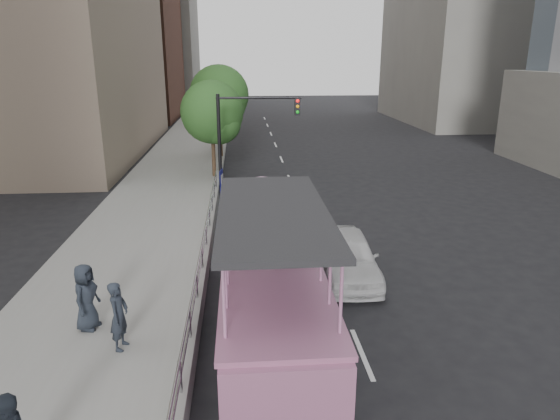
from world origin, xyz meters
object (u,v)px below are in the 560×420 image
at_px(car, 348,256).
at_px(traffic_signal, 243,129).
at_px(pedestrian_far, 86,297).
at_px(parking_sign, 222,195).
at_px(duck_boat, 270,267).
at_px(pedestrian_near, 119,316).
at_px(street_tree_far, 221,97).
at_px(street_tree_near, 214,115).

bearing_deg(car, traffic_signal, 110.24).
relative_size(pedestrian_far, parking_sign, 0.64).
distance_m(duck_boat, pedestrian_near, 4.30).
height_order(parking_sign, traffic_signal, traffic_signal).
bearing_deg(car, pedestrian_far, -154.47).
height_order(pedestrian_near, parking_sign, parking_sign).
bearing_deg(parking_sign, traffic_signal, 81.09).
xyz_separation_m(pedestrian_near, street_tree_far, (1.68, 23.67, 3.16)).
distance_m(pedestrian_near, parking_sign, 8.69).
xyz_separation_m(car, pedestrian_near, (-6.33, -4.15, 0.40)).
height_order(duck_boat, car, duck_boat).
bearing_deg(street_tree_far, pedestrian_far, -96.82).
height_order(duck_boat, parking_sign, duck_boat).
bearing_deg(traffic_signal, parking_sign, -98.91).
height_order(pedestrian_far, traffic_signal, traffic_signal).
bearing_deg(duck_boat, street_tree_near, 98.10).
relative_size(car, parking_sign, 1.61).
bearing_deg(street_tree_near, parking_sign, -85.80).
relative_size(pedestrian_near, pedestrian_far, 0.97).
xyz_separation_m(parking_sign, street_tree_near, (-0.68, 9.27, 2.10)).
height_order(street_tree_near, street_tree_far, street_tree_far).
distance_m(duck_boat, street_tree_near, 15.80).
bearing_deg(pedestrian_near, duck_boat, -48.56).
bearing_deg(street_tree_far, parking_sign, -88.19).
distance_m(pedestrian_far, parking_sign, 8.08).
xyz_separation_m(car, street_tree_far, (-4.65, 19.52, 3.56)).
bearing_deg(pedestrian_near, parking_sign, -4.17).
xyz_separation_m(duck_boat, pedestrian_near, (-3.67, -2.22, -0.12)).
bearing_deg(street_tree_far, pedestrian_near, -94.05).
bearing_deg(parking_sign, street_tree_near, 94.20).
bearing_deg(street_tree_near, car, -70.25).
xyz_separation_m(pedestrian_far, parking_sign, (3.19, 7.40, 0.55)).
distance_m(duck_boat, parking_sign, 6.37).
xyz_separation_m(traffic_signal, street_tree_far, (-1.40, 9.43, 0.81)).
relative_size(duck_boat, pedestrian_far, 5.93).
relative_size(street_tree_near, street_tree_far, 0.89).
distance_m(car, pedestrian_far, 8.02).
relative_size(car, traffic_signal, 0.84).
bearing_deg(parking_sign, car, -45.50).
height_order(pedestrian_near, street_tree_far, street_tree_far).
relative_size(pedestrian_near, street_tree_near, 0.30).
distance_m(duck_boat, street_tree_far, 21.75).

